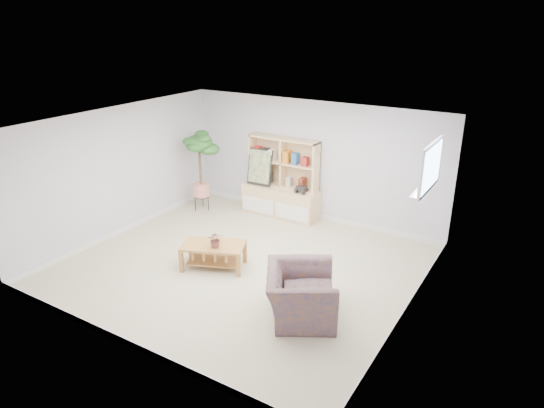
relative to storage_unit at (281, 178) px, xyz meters
The scene contains 14 objects.
floor 2.45m from the storage_unit, 75.64° to the right, with size 5.50×5.00×0.01m, color beige.
ceiling 2.80m from the storage_unit, 75.64° to the right, with size 5.50×5.00×0.01m, color white.
walls 2.34m from the storage_unit, 75.64° to the right, with size 5.51×5.01×2.40m.
baseboard 2.43m from the storage_unit, 75.64° to the right, with size 5.50×5.00×0.10m, color white, non-canonical shape.
window 3.87m from the storage_unit, 26.40° to the right, with size 0.10×0.98×0.68m, color #C4E3FF, non-canonical shape.
window_sill 3.74m from the storage_unit, 26.82° to the right, with size 0.14×1.00×0.04m, color white.
storage_unit is the anchor object (origin of this frame).
poster 0.50m from the storage_unit, behind, with size 0.55×0.13×0.76m, color yellow, non-canonical shape.
toy_truck 0.53m from the storage_unit, ahead, with size 0.30×0.20×0.16m, color black, non-canonical shape.
coffee_table 2.60m from the storage_unit, 85.54° to the right, with size 1.01×0.55×0.41m, color #B5723A, non-canonical shape.
table_plant 2.60m from the storage_unit, 83.50° to the right, with size 0.25×0.21×0.27m, color #195A25.
floor_tree 1.72m from the storage_unit, 159.55° to the right, with size 0.62×0.62×1.69m, color #175319, non-canonical shape.
armchair 3.68m from the storage_unit, 55.34° to the right, with size 1.07×0.93×0.79m, color navy.
sill_plant 3.79m from the storage_unit, 27.61° to the right, with size 0.13×0.10×0.23m, color #175319.
Camera 1 is at (4.15, -5.86, 3.90)m, focal length 32.00 mm.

